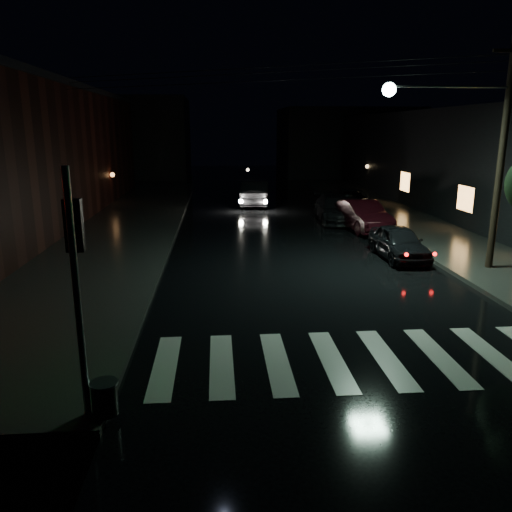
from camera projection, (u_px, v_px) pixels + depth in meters
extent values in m
plane|color=black|center=(222.00, 375.00, 10.19)|extent=(120.00, 120.00, 0.00)
cube|color=#282826|center=(112.00, 235.00, 23.32)|extent=(6.00, 44.00, 0.15)
cube|color=#282826|center=(423.00, 230.00, 24.45)|extent=(4.00, 44.00, 0.15)
cube|color=black|center=(120.00, 138.00, 51.92)|extent=(14.00, 10.00, 8.00)
cube|color=black|center=(346.00, 142.00, 53.85)|extent=(14.00, 10.00, 7.00)
cube|color=beige|center=(359.00, 359.00, 10.90)|extent=(9.00, 3.00, 0.01)
cylinder|color=slate|center=(77.00, 298.00, 8.01)|extent=(0.12, 0.12, 4.20)
cylinder|color=black|center=(105.00, 399.00, 8.49)|extent=(0.44, 0.44, 0.55)
cylinder|color=slate|center=(103.00, 383.00, 8.41)|extent=(0.48, 0.48, 0.04)
cube|color=black|center=(74.00, 226.00, 7.90)|extent=(0.28, 0.16, 0.85)
sphere|color=#0CFF33|center=(77.00, 240.00, 8.05)|extent=(0.20, 0.20, 0.20)
cylinder|color=black|center=(502.00, 152.00, 16.64)|extent=(0.24, 0.24, 8.00)
cylinder|color=slate|center=(450.00, 87.00, 15.98)|extent=(4.00, 0.08, 0.08)
sphere|color=#BFFFD8|center=(389.00, 90.00, 15.86)|extent=(0.44, 0.44, 0.44)
imported|color=black|center=(399.00, 243.00, 19.22)|extent=(1.55, 3.76, 1.27)
imported|color=black|center=(362.00, 216.00, 24.56)|extent=(2.09, 4.66, 1.49)
imported|color=black|center=(335.00, 209.00, 26.97)|extent=(2.11, 4.78, 1.37)
imported|color=black|center=(350.00, 203.00, 28.71)|extent=(2.57, 5.52, 1.53)
imported|color=black|center=(255.00, 193.00, 32.65)|extent=(2.26, 5.05, 1.61)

